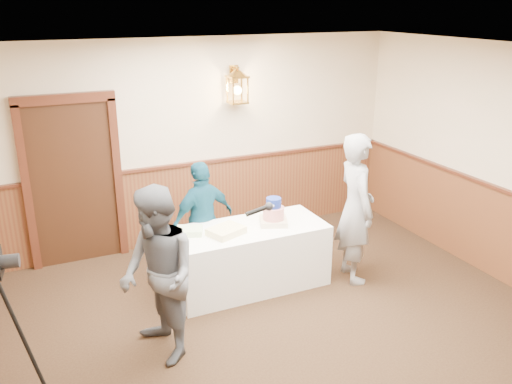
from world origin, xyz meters
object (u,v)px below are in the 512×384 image
sheet_cake_green (189,231)px  assistant_p (203,219)px  sheet_cake_yellow (226,231)px  interviewer (158,276)px  display_table (249,257)px  tiered_cake (274,214)px  baker (356,208)px

sheet_cake_green → assistant_p: (0.30, 0.38, -0.06)m
sheet_cake_yellow → interviewer: bearing=-140.4°
display_table → interviewer: bearing=-145.6°
tiered_cake → baker: (0.92, -0.33, 0.03)m
tiered_cake → baker: 0.98m
display_table → tiered_cake: 0.59m
sheet_cake_green → baker: baker is taller
sheet_cake_green → assistant_p: size_ratio=0.20×
sheet_cake_yellow → tiered_cake: bearing=5.0°
interviewer → assistant_p: interviewer is taller
sheet_cake_yellow → interviewer: (-1.00, -0.82, 0.06)m
sheet_cake_yellow → interviewer: size_ratio=0.22×
tiered_cake → sheet_cake_green: (-0.99, 0.13, -0.09)m
baker → assistant_p: 1.83m
sheet_cake_yellow → assistant_p: 0.58m
display_table → interviewer: 1.65m
tiered_cake → sheet_cake_green: bearing=172.4°
tiered_cake → sheet_cake_yellow: (-0.62, -0.05, -0.09)m
interviewer → baker: size_ratio=0.93×
tiered_cake → assistant_p: size_ratio=0.28×
sheet_cake_yellow → baker: 1.57m
display_table → assistant_p: bearing=127.7°
interviewer → baker: (2.54, 0.55, 0.06)m
tiered_cake → assistant_p: 0.88m
sheet_cake_green → interviewer: bearing=-121.8°
sheet_cake_green → interviewer: interviewer is taller
assistant_p → display_table: bearing=112.0°
baker → assistant_p: baker is taller
baker → assistant_p: bearing=73.2°
tiered_cake → baker: bearing=-19.7°
sheet_cake_yellow → sheet_cake_green: size_ratio=1.33×
display_table → assistant_p: size_ratio=1.24×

